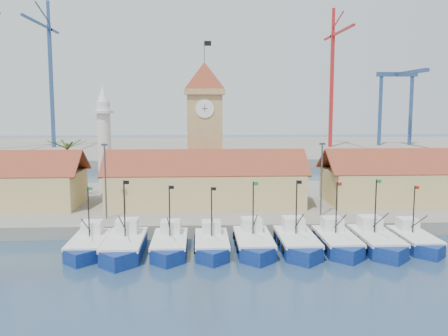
{
  "coord_description": "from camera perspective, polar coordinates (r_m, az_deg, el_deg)",
  "views": [
    {
      "loc": [
        -0.88,
        -47.22,
        15.15
      ],
      "look_at": [
        2.43,
        18.0,
        6.76
      ],
      "focal_mm": 40.0,
      "sensor_mm": 36.0,
      "label": 1
    }
  ],
  "objects": [
    {
      "name": "boat_4",
      "position": [
        52.14,
        3.43,
        -8.69
      ],
      "size": [
        3.66,
        10.03,
        7.59
      ],
      "color": "navy",
      "rests_on": "ground"
    },
    {
      "name": "ground",
      "position": [
        49.6,
        -1.78,
        -10.47
      ],
      "size": [
        400.0,
        400.0,
        0.0
      ],
      "primitive_type": "plane",
      "color": "navy",
      "rests_on": "ground"
    },
    {
      "name": "terminal",
      "position": [
        157.86,
        -2.58,
        2.17
      ],
      "size": [
        240.0,
        80.0,
        2.0
      ],
      "primitive_type": "cube",
      "color": "gray",
      "rests_on": "ground"
    },
    {
      "name": "gantry",
      "position": [
        166.3,
        19.54,
        8.59
      ],
      "size": [
        13.0,
        22.0,
        23.2
      ],
      "color": "navy",
      "rests_on": "terminal"
    },
    {
      "name": "boat_3",
      "position": [
        51.75,
        -1.39,
        -8.86
      ],
      "size": [
        3.41,
        9.34,
        7.07
      ],
      "color": "navy",
      "rests_on": "ground"
    },
    {
      "name": "minaret",
      "position": [
        76.73,
        -13.52,
        3.07
      ],
      "size": [
        3.0,
        3.0,
        16.3
      ],
      "color": "silver",
      "rests_on": "quay"
    },
    {
      "name": "clock_tower",
      "position": [
        73.29,
        -2.22,
        4.82
      ],
      "size": [
        5.8,
        5.8,
        22.7
      ],
      "color": "tan",
      "rests_on": "quay"
    },
    {
      "name": "palm_tree",
      "position": [
        76.2,
        -17.42,
        0.27
      ],
      "size": [
        5.6,
        5.03,
        8.39
      ],
      "color": "brown",
      "rests_on": "quay"
    },
    {
      "name": "boat_7",
      "position": [
        54.94,
        17.11,
        -8.15
      ],
      "size": [
        3.74,
        10.25,
        7.76
      ],
      "color": "navy",
      "rests_on": "ground"
    },
    {
      "name": "hall_center",
      "position": [
        68.15,
        -2.13,
        -2.11
      ],
      "size": [
        27.04,
        10.13,
        7.61
      ],
      "color": "tan",
      "rests_on": "quay"
    },
    {
      "name": "hall_right",
      "position": [
        75.66,
        22.9,
        -1.75
      ],
      "size": [
        31.2,
        10.13,
        7.61
      ],
      "color": "tan",
      "rests_on": "quay"
    },
    {
      "name": "boat_8",
      "position": [
        57.04,
        21.05,
        -7.84
      ],
      "size": [
        3.34,
        9.15,
        6.92
      ],
      "color": "navy",
      "rests_on": "ground"
    },
    {
      "name": "lamp_posts",
      "position": [
        59.87,
        -1.56,
        -1.01
      ],
      "size": [
        80.7,
        0.25,
        9.03
      ],
      "color": "#3F3F44",
      "rests_on": "quay"
    },
    {
      "name": "boat_6",
      "position": [
        53.89,
        12.87,
        -8.35
      ],
      "size": [
        3.59,
        9.84,
        7.45
      ],
      "color": "navy",
      "rests_on": "ground"
    },
    {
      "name": "boat_1",
      "position": [
        51.89,
        -11.36,
        -8.86
      ],
      "size": [
        3.82,
        10.47,
        7.92
      ],
      "color": "navy",
      "rests_on": "ground"
    },
    {
      "name": "boat_2",
      "position": [
        51.85,
        -6.25,
        -8.85
      ],
      "size": [
        3.5,
        9.6,
        7.26
      ],
      "color": "navy",
      "rests_on": "ground"
    },
    {
      "name": "quay",
      "position": [
        72.67,
        -2.16,
        -4.11
      ],
      "size": [
        140.0,
        32.0,
        1.5
      ],
      "primitive_type": "cube",
      "color": "gray",
      "rests_on": "ground"
    },
    {
      "name": "crane_red_right",
      "position": [
        156.77,
        12.35,
        10.75
      ],
      "size": [
        1.0,
        30.64,
        41.7
      ],
      "color": "red",
      "rests_on": "terminal"
    },
    {
      "name": "boat_0",
      "position": [
        53.4,
        -15.29,
        -8.61
      ],
      "size": [
        3.43,
        9.4,
        7.11
      ],
      "color": "navy",
      "rests_on": "ground"
    },
    {
      "name": "boat_5",
      "position": [
        52.67,
        8.4,
        -8.57
      ],
      "size": [
        3.73,
        10.22,
        7.73
      ],
      "color": "navy",
      "rests_on": "ground"
    },
    {
      "name": "crane_blue_near",
      "position": [
        160.46,
        -19.36,
        10.88
      ],
      "size": [
        1.0,
        33.29,
        43.6
      ],
      "color": "navy",
      "rests_on": "terminal"
    }
  ]
}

